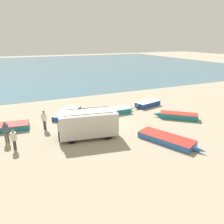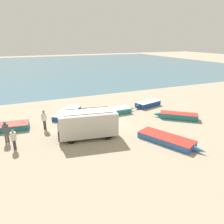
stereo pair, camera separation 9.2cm
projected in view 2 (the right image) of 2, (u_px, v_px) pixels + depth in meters
The scene contains 12 objects.
ground_plane at pixel (100, 128), 20.52m from camera, with size 200.00×200.00×0.00m, color tan.
sea_water at pixel (37, 67), 65.46m from camera, with size 120.00×80.00×0.01m, color #477084.
parked_van at pixel (87, 124), 18.27m from camera, with size 5.15×2.83×2.35m.
fishing_rowboat_0 at pixel (177, 116), 22.87m from camera, with size 4.06×3.62×0.60m.
fishing_rowboat_1 at pixel (167, 140), 17.59m from camera, with size 3.35×5.44×0.50m.
fishing_rowboat_2 at pixel (68, 113), 23.94m from camera, with size 3.88×4.87×0.53m.
fishing_rowboat_3 at pixel (116, 111), 24.56m from camera, with size 4.09×1.64×0.59m.
fishing_rowboat_4 at pixel (147, 104), 26.98m from camera, with size 4.02×2.15×0.62m.
fishing_rowboat_5 at pixel (10, 127), 20.10m from camera, with size 3.78×1.98×0.56m.
fisherman_0 at pixel (6, 130), 17.41m from camera, with size 0.47×0.47×1.78m.
fisherman_1 at pixel (44, 118), 19.92m from camera, with size 0.48×0.48×1.83m.
fisherman_2 at pixel (13, 138), 16.30m from camera, with size 0.42×0.42×1.59m.
Camera 2 is at (-6.73, -17.78, 7.96)m, focal length 35.00 mm.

